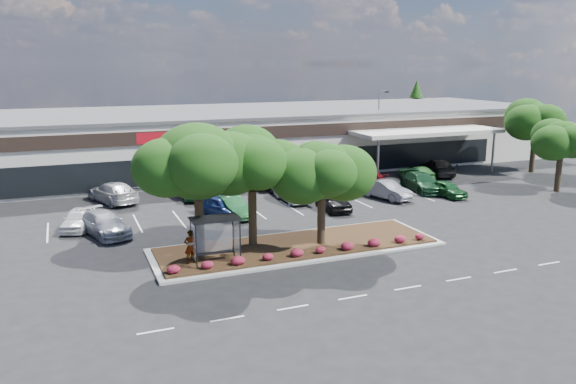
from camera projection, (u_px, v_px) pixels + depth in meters
name	position (u px, v px, depth m)	size (l,w,h in m)	color
ground	(356.00, 265.00, 32.12)	(160.00, 160.00, 0.00)	black
retail_store	(209.00, 139.00, 62.09)	(80.40, 25.20, 6.25)	silver
landscape_island	(297.00, 246.00, 34.97)	(18.00, 6.00, 0.26)	#ACACA7
lane_markings	(286.00, 219.00, 41.49)	(33.12, 20.06, 0.01)	silver
shrub_row	(311.00, 250.00, 32.99)	(17.00, 0.80, 0.50)	maroon
bus_shelter	(215.00, 226.00, 31.53)	(2.75, 1.55, 2.59)	black
island_tree_west	(198.00, 189.00, 32.33)	(7.20, 7.20, 7.89)	#0E3C0E
island_tree_mid	(252.00, 186.00, 34.30)	(6.60, 6.60, 7.32)	#0E3C0E
island_tree_east	(322.00, 192.00, 34.50)	(5.80, 5.80, 6.50)	#0E3C0E
tree_east_near	(560.00, 156.00, 49.93)	(5.60, 5.60, 6.51)	#0E3C0E
tree_east_far	(535.00, 136.00, 58.87)	(6.40, 6.40, 7.62)	#0E3C0E
conifer_north_east	(415.00, 110.00, 83.31)	(3.96, 3.96, 9.00)	#0E3C0E
person_waiting	(190.00, 247.00, 31.41)	(0.71, 0.46, 1.94)	#594C47
light_pole	(379.00, 133.00, 62.32)	(1.40, 0.81, 8.45)	#ACACA7
car_0	(78.00, 219.00, 38.88)	(1.72, 4.27, 1.45)	white
car_1	(104.00, 224.00, 37.59)	(2.13, 5.24, 1.52)	#9A9DA6
car_2	(222.00, 207.00, 42.01)	(1.87, 4.66, 1.59)	navy
car_3	(232.00, 207.00, 42.00)	(1.61, 4.63, 1.52)	#195026
car_4	(292.00, 193.00, 46.73)	(1.56, 4.47, 1.47)	#969CA2
car_5	(333.00, 200.00, 44.15)	(1.89, 4.69, 1.60)	black
car_6	(386.00, 190.00, 47.68)	(1.63, 4.68, 1.54)	slate
car_7	(447.00, 189.00, 48.50)	(1.60, 3.99, 1.36)	#195023
car_8	(421.00, 182.00, 50.67)	(2.26, 5.55, 1.61)	#1A4526
car_9	(113.00, 192.00, 46.47)	(2.38, 5.85, 1.70)	#BCBCBC
car_10	(196.00, 190.00, 47.67)	(1.81, 4.50, 1.53)	#174E25
car_11	(188.00, 189.00, 48.46)	(1.44, 4.14, 1.36)	black
car_12	(258.00, 178.00, 52.58)	(1.94, 4.82, 1.64)	#A01E0A
car_13	(274.00, 183.00, 50.94)	(1.44, 4.12, 1.36)	black
car_14	(317.00, 182.00, 50.75)	(1.94, 4.81, 1.64)	#621A0E
car_15	(368.00, 177.00, 53.50)	(1.95, 4.79, 1.39)	maroon
car_16	(416.00, 173.00, 55.59)	(1.40, 4.03, 1.33)	#1A4418
car_17	(437.00, 167.00, 57.76)	(2.36, 5.80, 1.68)	black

